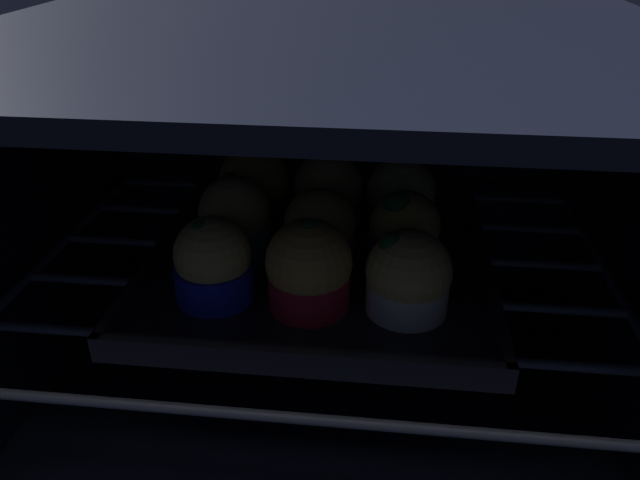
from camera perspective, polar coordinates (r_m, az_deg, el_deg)
The scene contains 12 objects.
oven_cavity at distance 60.19cm, azimuth 0.45°, elevation 1.88°, with size 59.00×47.00×37.00cm.
oven_rack at distance 58.15cm, azimuth -0.00°, elevation -2.99°, with size 54.80×42.00×0.80cm.
baking_tray at distance 57.61cm, azimuth 0.00°, elevation -2.05°, with size 30.93×30.93×2.20cm.
muffin_row0_col0 at distance 50.79cm, azimuth -9.93°, elevation -2.05°, with size 6.60×6.60×7.24cm.
muffin_row0_col1 at distance 48.80cm, azimuth -0.57°, elevation -2.74°, with size 6.97×6.97×7.82cm.
muffin_row0_col2 at distance 49.06cm, azimuth 8.17°, elevation -3.44°, with size 6.85×6.85×7.04cm.
muffin_row1_col0 at distance 57.01cm, azimuth -7.90°, elevation 1.94°, with size 6.60×6.60×7.70cm.
muffin_row1_col1 at distance 55.81cm, azimuth -0.06°, elevation 0.93°, with size 6.64×6.64×6.90cm.
muffin_row1_col2 at distance 55.18cm, azimuth 7.80°, elevation 0.66°, with size 6.60×6.60×7.46cm.
muffin_row2_col0 at distance 63.42cm, azimuth -6.14°, elevation 5.00°, with size 7.13×7.13×7.97cm.
muffin_row2_col1 at distance 62.67cm, azimuth 0.55°, elevation 4.52°, with size 7.04×7.04×7.50cm.
muffin_row2_col2 at distance 62.62cm, azimuth 7.51°, elevation 4.03°, with size 6.92×6.92×7.18cm.
Camera 1 is at (5.55, -27.28, 43.97)cm, focal length 34.41 mm.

